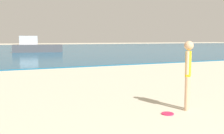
{
  "coord_description": "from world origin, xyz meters",
  "views": [
    {
      "loc": [
        -2.44,
        -0.06,
        1.61
      ],
      "look_at": [
        0.48,
        6.26,
        0.87
      ],
      "focal_mm": 42.53,
      "sensor_mm": 36.0,
      "label": 1
    }
  ],
  "objects": [
    {
      "name": "water",
      "position": [
        0.0,
        44.3,
        0.03
      ],
      "size": [
        160.0,
        60.0,
        0.06
      ],
      "primitive_type": "cube",
      "color": "#14567F",
      "rests_on": "ground"
    },
    {
      "name": "boat_near",
      "position": [
        2.47,
        31.93,
        0.71
      ],
      "size": [
        5.77,
        2.56,
        1.89
      ],
      "rotation": [
        0.0,
        0.0,
        -0.14
      ],
      "color": "#4C4C51",
      "rests_on": "water"
    },
    {
      "name": "person_standing",
      "position": [
        1.59,
        4.59,
        0.89
      ],
      "size": [
        0.29,
        0.26,
        1.57
      ],
      "rotation": [
        0.0,
        0.0,
        3.85
      ],
      "color": "#DDAD84",
      "rests_on": "ground"
    },
    {
      "name": "frisbee",
      "position": [
        0.97,
        4.48,
        0.01
      ],
      "size": [
        0.26,
        0.26,
        0.03
      ],
      "primitive_type": "cylinder",
      "color": "#E51E4C",
      "rests_on": "ground"
    }
  ]
}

